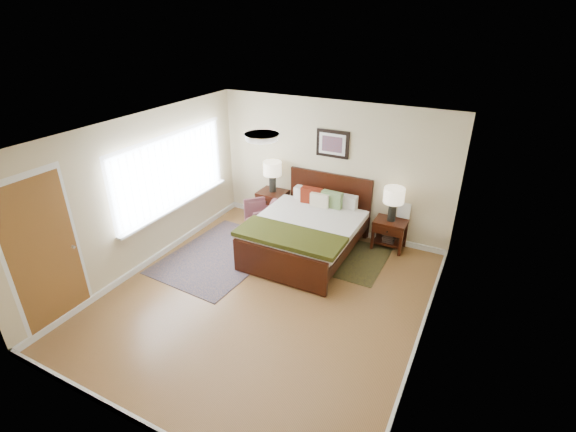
# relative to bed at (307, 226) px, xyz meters

# --- Properties ---
(floor) EXTENTS (5.00, 5.00, 0.00)m
(floor) POSITION_rel_bed_xyz_m (-0.00, -1.46, -0.53)
(floor) COLOR brown
(floor) RESTS_ON ground
(back_wall) EXTENTS (4.50, 0.04, 2.50)m
(back_wall) POSITION_rel_bed_xyz_m (-0.00, 1.04, 0.72)
(back_wall) COLOR #C6BA8F
(back_wall) RESTS_ON ground
(front_wall) EXTENTS (4.50, 0.04, 2.50)m
(front_wall) POSITION_rel_bed_xyz_m (-0.00, -3.96, 0.72)
(front_wall) COLOR #C6BA8F
(front_wall) RESTS_ON ground
(left_wall) EXTENTS (0.04, 5.00, 2.50)m
(left_wall) POSITION_rel_bed_xyz_m (-2.25, -1.46, 0.72)
(left_wall) COLOR #C6BA8F
(left_wall) RESTS_ON ground
(right_wall) EXTENTS (0.04, 5.00, 2.50)m
(right_wall) POSITION_rel_bed_xyz_m (2.25, -1.46, 0.72)
(right_wall) COLOR #C6BA8F
(right_wall) RESTS_ON ground
(ceiling) EXTENTS (4.50, 5.00, 0.02)m
(ceiling) POSITION_rel_bed_xyz_m (-0.00, -1.46, 1.97)
(ceiling) COLOR white
(ceiling) RESTS_ON back_wall
(window) EXTENTS (0.11, 2.72, 1.32)m
(window) POSITION_rel_bed_xyz_m (-2.20, -0.76, 0.85)
(window) COLOR silver
(window) RESTS_ON left_wall
(door) EXTENTS (0.06, 1.00, 2.18)m
(door) POSITION_rel_bed_xyz_m (-2.23, -3.21, 0.54)
(door) COLOR silver
(door) RESTS_ON ground
(ceil_fixture) EXTENTS (0.44, 0.44, 0.08)m
(ceil_fixture) POSITION_rel_bed_xyz_m (-0.00, -1.46, 1.94)
(ceil_fixture) COLOR white
(ceil_fixture) RESTS_ON ceiling
(bed) EXTENTS (1.75, 2.12, 1.14)m
(bed) POSITION_rel_bed_xyz_m (0.00, 0.00, 0.00)
(bed) COLOR black
(bed) RESTS_ON ground
(wall_art) EXTENTS (0.62, 0.05, 0.50)m
(wall_art) POSITION_rel_bed_xyz_m (0.00, 1.01, 1.19)
(wall_art) COLOR black
(wall_art) RESTS_ON back_wall
(nightstand_left) EXTENTS (0.55, 0.49, 0.65)m
(nightstand_left) POSITION_rel_bed_xyz_m (-1.14, 0.79, -0.00)
(nightstand_left) COLOR black
(nightstand_left) RESTS_ON ground
(nightstand_right) EXTENTS (0.56, 0.42, 0.55)m
(nightstand_right) POSITION_rel_bed_xyz_m (1.24, 0.80, -0.18)
(nightstand_right) COLOR black
(nightstand_right) RESTS_ON ground
(lamp_left) EXTENTS (0.36, 0.36, 0.61)m
(lamp_left) POSITION_rel_bed_xyz_m (-1.14, 0.81, 0.56)
(lamp_left) COLOR black
(lamp_left) RESTS_ON nightstand_left
(lamp_right) EXTENTS (0.36, 0.36, 0.61)m
(lamp_right) POSITION_rel_bed_xyz_m (1.24, 0.81, 0.46)
(lamp_right) COLOR black
(lamp_right) RESTS_ON nightstand_right
(armchair) EXTENTS (0.99, 0.99, 0.64)m
(armchair) POSITION_rel_bed_xyz_m (-1.01, 0.30, -0.20)
(armchair) COLOR brown
(armchair) RESTS_ON ground
(rug_persian) EXTENTS (1.71, 2.32, 0.01)m
(rug_persian) POSITION_rel_bed_xyz_m (-1.30, -0.80, -0.52)
(rug_persian) COLOR #0C1A3C
(rug_persian) RESTS_ON ground
(rug_navy) EXTENTS (0.90, 1.34, 0.01)m
(rug_navy) POSITION_rel_bed_xyz_m (0.90, 0.14, -0.52)
(rug_navy) COLOR black
(rug_navy) RESTS_ON ground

